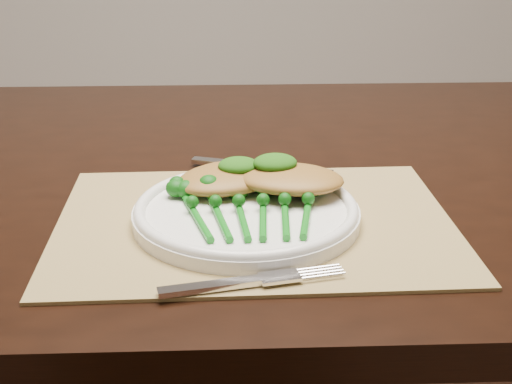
{
  "coord_description": "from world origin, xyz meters",
  "views": [
    {
      "loc": [
        -0.14,
        -1.08,
        1.1
      ],
      "look_at": [
        -0.06,
        -0.32,
        0.78
      ],
      "focal_mm": 50.0,
      "sensor_mm": 36.0,
      "label": 1
    }
  ],
  "objects": [
    {
      "name": "broccolini_bundle",
      "position": [
        -0.07,
        -0.37,
        0.77
      ],
      "size": [
        0.15,
        0.17,
        0.04
      ],
      "rotation": [
        0.0,
        0.0,
        -0.02
      ],
      "color": "#0D6813",
      "rests_on": "dinner_plate"
    },
    {
      "name": "dining_table",
      "position": [
        -0.05,
        -0.14,
        0.38
      ],
      "size": [
        1.65,
        0.99,
        0.75
      ],
      "rotation": [
        0.0,
        0.0,
        -0.06
      ],
      "color": "black",
      "rests_on": "ground"
    },
    {
      "name": "pesto_dollop_left",
      "position": [
        -0.08,
        -0.28,
        0.8
      ],
      "size": [
        0.05,
        0.04,
        0.02
      ],
      "primitive_type": "ellipsoid",
      "color": "#124209",
      "rests_on": "chicken_fillet_left"
    },
    {
      "name": "knife",
      "position": [
        -0.06,
        -0.17,
        0.76
      ],
      "size": [
        0.19,
        0.09,
        0.01
      ],
      "rotation": [
        0.0,
        0.0,
        -0.37
      ],
      "color": "silver",
      "rests_on": "placemat"
    },
    {
      "name": "placemat",
      "position": [
        -0.07,
        -0.34,
        0.75
      ],
      "size": [
        0.46,
        0.35,
        0.0
      ],
      "primitive_type": "cube",
      "rotation": [
        0.0,
        0.0,
        -0.04
      ],
      "color": "#9B834F",
      "rests_on": "dining_table"
    },
    {
      "name": "pesto_dollop_right",
      "position": [
        -0.04,
        -0.29,
        0.8
      ],
      "size": [
        0.05,
        0.04,
        0.02
      ],
      "primitive_type": "ellipsoid",
      "color": "#124209",
      "rests_on": "chicken_fillet_right"
    },
    {
      "name": "fork",
      "position": [
        -0.07,
        -0.48,
        0.76
      ],
      "size": [
        0.18,
        0.05,
        0.01
      ],
      "rotation": [
        0.0,
        0.0,
        0.15
      ],
      "color": "silver",
      "rests_on": "placemat"
    },
    {
      "name": "chicken_fillet_right",
      "position": [
        -0.02,
        -0.3,
        0.79
      ],
      "size": [
        0.15,
        0.12,
        0.03
      ],
      "primitive_type": "ellipsoid",
      "rotation": [
        0.0,
        0.0,
        -0.3
      ],
      "color": "olive",
      "rests_on": "dinner_plate"
    },
    {
      "name": "chicken_fillet_left",
      "position": [
        -0.09,
        -0.28,
        0.78
      ],
      "size": [
        0.16,
        0.14,
        0.03
      ],
      "primitive_type": "ellipsoid",
      "rotation": [
        0.0,
        0.0,
        0.42
      ],
      "color": "olive",
      "rests_on": "dinner_plate"
    },
    {
      "name": "dinner_plate",
      "position": [
        -0.08,
        -0.34,
        0.77
      ],
      "size": [
        0.26,
        0.26,
        0.02
      ],
      "color": "white",
      "rests_on": "placemat"
    }
  ]
}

